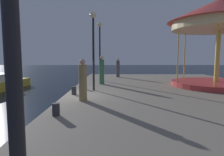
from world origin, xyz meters
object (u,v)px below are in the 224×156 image
bollard_center (82,85)px  lamp_post_mid_promenade (93,37)px  person_far_corner (83,81)px  person_near_carousel (118,68)px  person_mid_promenade (102,71)px  lamp_post_far_end (100,41)px  bollard_south (56,109)px  bollard_north (74,91)px  carousel (219,22)px

bollard_center → lamp_post_mid_promenade: bearing=-37.8°
lamp_post_mid_promenade → bollard_center: 2.89m
person_far_corner → bollard_center: bearing=98.9°
lamp_post_mid_promenade → person_near_carousel: 7.93m
person_near_carousel → person_mid_promenade: person_mid_promenade is taller
lamp_post_far_end → bollard_south: (-0.87, -9.49, -2.91)m
person_far_corner → bollard_north: bearing=115.2°
bollard_north → person_far_corner: 1.65m
carousel → person_near_carousel: (-6.06, 6.01, -3.18)m
bollard_north → carousel: bearing=17.7°
bollard_south → bollard_center: 5.38m
carousel → person_far_corner: (-7.93, -4.11, -3.18)m
bollard_south → person_near_carousel: 12.53m
lamp_post_mid_promenade → bollard_south: (-0.78, -4.81, -2.74)m
person_far_corner → carousel: bearing=27.4°
carousel → person_mid_promenade: size_ratio=3.26×
person_near_carousel → person_far_corner: bearing=-100.4°
bollard_north → person_far_corner: bearing=-64.8°
lamp_post_far_end → person_near_carousel: bearing=61.1°
person_near_carousel → person_mid_promenade: bearing=-104.9°
carousel → person_far_corner: carousel is taller
lamp_post_mid_promenade → lamp_post_far_end: bearing=88.8°
bollard_center → carousel: bearing=6.0°
carousel → bollard_south: bearing=-143.5°
lamp_post_mid_promenade → person_near_carousel: bearing=77.6°
carousel → person_near_carousel: carousel is taller
bollard_south → person_mid_promenade: (1.11, 7.37, 0.71)m
bollard_south → person_mid_promenade: size_ratio=0.21×
bollard_north → bollard_center: 1.85m
carousel → bollard_south: 11.21m
lamp_post_mid_promenade → person_far_corner: bearing=-94.9°
lamp_post_far_end → person_far_corner: 7.68m
lamp_post_mid_promenade → bollard_south: 5.59m
bollard_north → bollard_center: (0.14, 1.84, 0.00)m
bollard_center → lamp_post_far_end: bearing=78.6°
bollard_south → person_near_carousel: size_ratio=0.22×
bollard_center → bollard_south: bearing=-90.5°
lamp_post_far_end → bollard_center: 5.10m
bollard_north → bollard_center: size_ratio=1.00×
lamp_post_mid_promenade → bollard_north: size_ratio=10.76×
lamp_post_mid_promenade → person_far_corner: 3.40m
person_mid_promenade → person_far_corner: person_mid_promenade is taller
lamp_post_far_end → bollard_north: bearing=-99.2°
lamp_post_far_end → bollard_center: bearing=-101.4°
bollard_north → person_mid_promenade: bearing=72.5°
bollard_north → person_near_carousel: (2.51, 8.74, 0.63)m
carousel → bollard_south: size_ratio=15.79×
person_near_carousel → bollard_north: bearing=-106.0°
carousel → bollard_north: bearing=-162.3°
person_mid_promenade → person_near_carousel: bearing=75.1°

